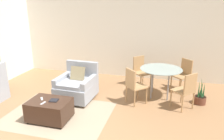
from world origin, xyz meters
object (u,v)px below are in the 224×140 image
tv_remote_primary (42,99)px  dining_chair_far_left (140,69)px  book_stack (54,100)px  dining_chair_near_right (186,89)px  dining_table (161,72)px  ottoman (50,109)px  dining_chair_near_left (134,84)px  dining_chair_far_right (184,73)px  tv_remote_secondary (43,103)px  potted_plant_small (200,98)px  potted_plant (1,82)px  armchair (77,86)px

tv_remote_primary → dining_chair_far_left: bearing=53.6°
book_stack → dining_chair_near_right: dining_chair_near_right is taller
book_stack → dining_table: (2.10, 1.82, 0.22)m
ottoman → dining_table: 2.91m
dining_table → tv_remote_primary: bearing=-142.9°
ottoman → book_stack: 0.24m
tv_remote_primary → dining_chair_far_left: 3.00m
book_stack → dining_chair_near_left: 1.92m
tv_remote_primary → dining_chair_near_right: dining_chair_near_right is taller
ottoman → book_stack: book_stack is taller
ottoman → dining_chair_far_left: size_ratio=0.95×
ottoman → dining_chair_far_right: dining_chair_far_right is taller
book_stack → tv_remote_secondary: (-0.15, -0.17, -0.00)m
tv_remote_secondary → dining_chair_near_right: size_ratio=0.16×
book_stack → potted_plant_small: bearing=27.7°
book_stack → potted_plant: (-2.37, 1.16, -0.24)m
tv_remote_primary → dining_chair_near_left: 2.15m
armchair → book_stack: armchair is taller
potted_plant → dining_chair_far_left: 4.08m
dining_chair_near_left → dining_chair_far_right: (1.22, 1.22, 0.00)m
armchair → potted_plant: (-2.40, 0.03, -0.13)m
potted_plant → dining_chair_near_right: (5.08, 0.05, 0.30)m
dining_table → ottoman: bearing=-140.0°
ottoman → dining_table: bearing=40.0°
tv_remote_primary → tv_remote_secondary: bearing=-52.2°
dining_chair_near_right → potted_plant_small: 0.67m
dining_table → dining_chair_far_left: (-0.61, 0.61, -0.16)m
dining_table → dining_chair_near_right: size_ratio=1.20×
dining_chair_near_right → book_stack: bearing=-155.8°
dining_table → dining_chair_near_left: size_ratio=1.20×
ottoman → dining_chair_far_right: bearing=41.2°
dining_chair_far_right → dining_chair_far_left: bearing=180.0°
dining_chair_far_right → potted_plant: bearing=-166.0°
book_stack → dining_table: size_ratio=0.17×
tv_remote_primary → potted_plant_small: size_ratio=0.21×
dining_chair_near_left → dining_chair_far_right: size_ratio=1.00×
armchair → tv_remote_secondary: 1.32m
potted_plant → dining_chair_near_right: potted_plant is taller
dining_chair_far_left → tv_remote_primary: bearing=-126.4°
dining_chair_far_left → dining_chair_far_right: (1.22, 0.00, 0.00)m
potted_plant → dining_chair_far_right: (5.08, 1.27, 0.30)m
armchair → dining_chair_near_right: (2.68, 0.08, 0.17)m
ottoman → armchair: bearing=83.7°
potted_plant → dining_chair_near_left: bearing=0.8°
ottoman → dining_table: (2.20, 1.85, 0.44)m
tv_remote_primary → dining_chair_near_right: bearing=21.8°
ottoman → dining_chair_near_left: 2.04m
armchair → potted_plant: bearing=179.4°
tv_remote_secondary → dining_chair_far_right: bearing=42.3°
armchair → ottoman: 1.17m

